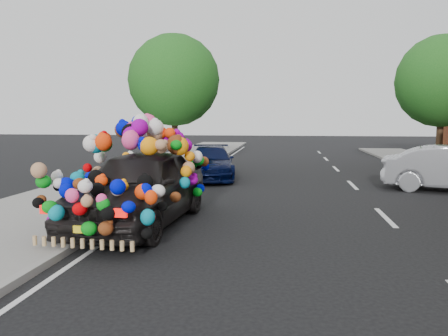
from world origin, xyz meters
name	(u,v)px	position (x,y,z in m)	size (l,w,h in m)	color
ground	(231,213)	(0.00, 0.00, 0.00)	(100.00, 100.00, 0.00)	black
sidewalk	(64,206)	(-4.30, 0.00, 0.06)	(4.00, 60.00, 0.12)	gray
kerb	(138,208)	(-2.35, 0.00, 0.07)	(0.15, 60.00, 0.13)	gray
lane_markings	(385,217)	(3.60, 0.00, 0.01)	(6.00, 50.00, 0.01)	silver
tree_near_sidewalk	(174,80)	(-3.80, 9.50, 4.02)	(4.20, 4.20, 6.13)	#332114
tree_far_b	(443,81)	(8.00, 10.00, 3.89)	(4.00, 4.00, 5.90)	#332114
plush_art_car	(140,170)	(-1.80, -1.37, 1.17)	(2.58, 5.09, 2.27)	black
navy_sedan	(211,162)	(-1.52, 6.03, 0.62)	(1.72, 4.24, 1.23)	black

